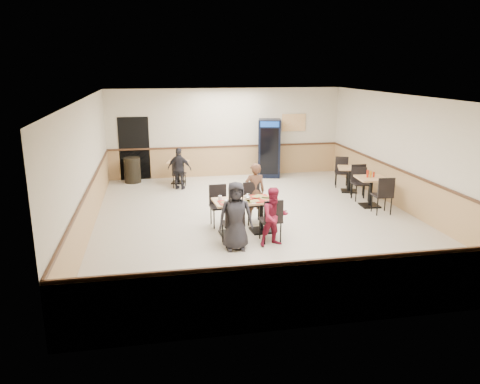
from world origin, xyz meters
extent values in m
plane|color=beige|center=(0.00, 0.00, 0.00)|extent=(10.00, 10.00, 0.00)
plane|color=silver|center=(0.00, 0.00, 3.00)|extent=(10.00, 10.00, 0.00)
plane|color=beige|center=(0.00, 5.00, 1.50)|extent=(8.00, 0.00, 8.00)
plane|color=beige|center=(0.00, -5.00, 1.50)|extent=(8.00, 0.00, 8.00)
plane|color=beige|center=(-4.00, 0.00, 1.50)|extent=(0.00, 10.00, 10.00)
plane|color=beige|center=(4.00, 0.00, 1.50)|extent=(0.00, 10.00, 10.00)
cube|color=tan|center=(0.00, 4.99, 0.50)|extent=(7.98, 0.03, 1.00)
cube|color=tan|center=(3.98, 0.00, 0.50)|extent=(0.03, 9.98, 1.00)
cube|color=#472B19|center=(0.00, 4.97, 1.03)|extent=(7.98, 0.04, 0.06)
cube|color=black|center=(-3.10, 4.98, 1.05)|extent=(1.00, 0.02, 2.10)
cube|color=orange|center=(2.40, 4.96, 1.80)|extent=(0.85, 0.02, 0.60)
cube|color=black|center=(-0.84, -0.90, 0.02)|extent=(0.51, 0.51, 0.04)
cylinder|color=black|center=(-0.84, -0.90, 0.40)|extent=(0.09, 0.09, 0.72)
cube|color=tan|center=(-0.84, -0.90, 0.77)|extent=(0.79, 0.79, 0.04)
cube|color=black|center=(-0.11, -0.84, 0.02)|extent=(0.51, 0.51, 0.04)
cylinder|color=black|center=(-0.11, -0.84, 0.40)|extent=(0.09, 0.09, 0.72)
cube|color=tan|center=(-0.11, -0.84, 0.77)|extent=(0.79, 0.79, 0.04)
imported|color=black|center=(-0.88, -1.80, 0.72)|extent=(0.73, 0.50, 1.45)
imported|color=maroon|center=(-0.04, -1.73, 0.64)|extent=(0.70, 0.60, 1.27)
imported|color=brown|center=(-0.07, 0.06, 0.71)|extent=(0.53, 0.35, 1.43)
imported|color=black|center=(-1.71, 3.39, 0.65)|extent=(0.82, 0.59, 1.30)
cube|color=#A9150B|center=(-0.17, -0.72, 0.80)|extent=(0.50, 0.38, 0.02)
cube|color=#A9150B|center=(-0.89, -1.03, 0.80)|extent=(0.50, 0.38, 0.02)
cube|color=#A9150B|center=(-0.10, -1.00, 0.80)|extent=(0.50, 0.38, 0.02)
cylinder|color=white|center=(0.00, -0.94, 0.79)|extent=(0.24, 0.24, 0.01)
cube|color=tan|center=(0.00, -0.94, 0.81)|extent=(0.32, 0.26, 0.02)
cylinder|color=white|center=(-0.57, -1.07, 0.79)|extent=(0.24, 0.24, 0.01)
cube|color=tan|center=(-0.57, -1.07, 0.81)|extent=(0.30, 0.23, 0.02)
cylinder|color=white|center=(-0.36, -1.07, 0.79)|extent=(0.24, 0.24, 0.01)
cube|color=tan|center=(-0.36, -1.07, 0.81)|extent=(0.30, 0.22, 0.02)
cylinder|color=white|center=(-0.17, -0.69, 0.79)|extent=(0.24, 0.24, 0.01)
cube|color=tan|center=(-0.17, -0.69, 0.81)|extent=(0.33, 0.31, 0.02)
cylinder|color=white|center=(-0.94, -1.03, 0.79)|extent=(0.24, 0.24, 0.01)
cube|color=tan|center=(-0.94, -1.03, 0.81)|extent=(0.32, 0.28, 0.02)
cylinder|color=white|center=(-0.01, -0.86, 0.79)|extent=(0.24, 0.24, 0.01)
cube|color=tan|center=(-0.01, -0.86, 0.81)|extent=(0.32, 0.26, 0.02)
cylinder|color=white|center=(-0.77, -1.19, 0.84)|extent=(0.08, 0.08, 0.11)
cylinder|color=white|center=(-1.06, -0.81, 0.84)|extent=(0.08, 0.08, 0.11)
cylinder|color=white|center=(-0.74, -0.84, 0.84)|extent=(0.08, 0.08, 0.11)
cylinder|color=white|center=(-0.98, -1.17, 0.84)|extent=(0.08, 0.08, 0.11)
cylinder|color=silver|center=(-0.43, -0.81, 0.85)|extent=(0.07, 0.07, 0.12)
ellipsoid|color=white|center=(-0.45, -0.89, 0.85)|extent=(0.16, 0.16, 0.11)
cube|color=black|center=(3.27, 0.57, 0.02)|extent=(0.52, 0.52, 0.04)
cylinder|color=black|center=(3.27, 0.57, 0.41)|extent=(0.10, 0.10, 0.73)
cube|color=tan|center=(3.27, 0.57, 0.79)|extent=(0.80, 0.80, 0.04)
cube|color=black|center=(3.34, 2.13, 0.02)|extent=(0.58, 0.58, 0.04)
cylinder|color=black|center=(3.34, 2.13, 0.38)|extent=(0.09, 0.09, 0.69)
cube|color=tan|center=(3.34, 2.13, 0.74)|extent=(0.89, 0.89, 0.04)
cylinder|color=red|center=(3.17, 0.62, 0.91)|extent=(0.06, 0.06, 0.20)
cylinder|color=orange|center=(3.26, 0.62, 0.89)|extent=(0.06, 0.06, 0.17)
cylinder|color=red|center=(3.35, 0.62, 0.88)|extent=(0.05, 0.05, 0.14)
cube|color=black|center=(-1.71, 4.20, 0.02)|extent=(0.51, 0.51, 0.04)
cylinder|color=black|center=(-1.71, 4.20, 0.36)|extent=(0.09, 0.09, 0.65)
cube|color=tan|center=(-1.71, 4.20, 0.69)|extent=(0.80, 0.80, 0.04)
cube|color=black|center=(1.44, 4.60, 0.99)|extent=(0.90, 0.88, 1.97)
cube|color=black|center=(1.35, 4.24, 0.94)|extent=(0.59, 0.16, 1.56)
cube|color=#0E3A9C|center=(1.35, 4.23, 1.85)|extent=(0.61, 0.16, 0.19)
cylinder|color=black|center=(-3.18, 4.55, 0.42)|extent=(0.53, 0.53, 0.83)
camera|label=1|loc=(-2.50, -10.81, 3.71)|focal=35.00mm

